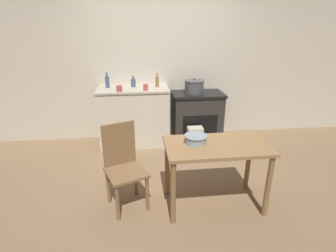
{
  "coord_description": "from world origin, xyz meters",
  "views": [
    {
      "loc": [
        -0.38,
        -2.92,
        1.9
      ],
      "look_at": [
        0.0,
        0.36,
        0.62
      ],
      "focal_mm": 28.0,
      "sensor_mm": 36.0,
      "label": 1
    }
  ],
  "objects_px": {
    "bottle_left": "(107,82)",
    "cup_center_left": "(146,87)",
    "bottle_far_left": "(157,82)",
    "chair": "(123,164)",
    "bottle_mid_left": "(133,83)",
    "mixing_bowl_large": "(196,139)",
    "flour_sack": "(195,139)",
    "work_table": "(216,155)",
    "cup_center": "(119,89)",
    "stove": "(197,116)",
    "stock_pot": "(194,87)"
  },
  "relations": [
    {
      "from": "stock_pot",
      "to": "bottle_left",
      "type": "relative_size",
      "value": 1.34
    },
    {
      "from": "bottle_far_left",
      "to": "cup_center_left",
      "type": "relative_size",
      "value": 2.31
    },
    {
      "from": "bottle_far_left",
      "to": "cup_center_left",
      "type": "height_order",
      "value": "bottle_far_left"
    },
    {
      "from": "stock_pot",
      "to": "cup_center",
      "type": "bearing_deg",
      "value": -169.24
    },
    {
      "from": "bottle_left",
      "to": "chair",
      "type": "bearing_deg",
      "value": -80.33
    },
    {
      "from": "bottle_far_left",
      "to": "bottle_left",
      "type": "bearing_deg",
      "value": 175.89
    },
    {
      "from": "chair",
      "to": "work_table",
      "type": "bearing_deg",
      "value": -29.47
    },
    {
      "from": "bottle_left",
      "to": "mixing_bowl_large",
      "type": "bearing_deg",
      "value": -59.5
    },
    {
      "from": "flour_sack",
      "to": "bottle_mid_left",
      "type": "height_order",
      "value": "bottle_mid_left"
    },
    {
      "from": "stove",
      "to": "chair",
      "type": "height_order",
      "value": "chair"
    },
    {
      "from": "bottle_mid_left",
      "to": "chair",
      "type": "bearing_deg",
      "value": -93.92
    },
    {
      "from": "bottle_left",
      "to": "stock_pot",
      "type": "bearing_deg",
      "value": -2.82
    },
    {
      "from": "flour_sack",
      "to": "mixing_bowl_large",
      "type": "height_order",
      "value": "mixing_bowl_large"
    },
    {
      "from": "stock_pot",
      "to": "cup_center_left",
      "type": "xyz_separation_m",
      "value": [
        -0.81,
        -0.2,
        0.06
      ]
    },
    {
      "from": "mixing_bowl_large",
      "to": "bottle_mid_left",
      "type": "relative_size",
      "value": 1.37
    },
    {
      "from": "chair",
      "to": "cup_center_left",
      "type": "relative_size",
      "value": 9.77
    },
    {
      "from": "work_table",
      "to": "cup_center",
      "type": "bearing_deg",
      "value": 124.34
    },
    {
      "from": "stove",
      "to": "work_table",
      "type": "bearing_deg",
      "value": -96.42
    },
    {
      "from": "flour_sack",
      "to": "cup_center",
      "type": "xyz_separation_m",
      "value": [
        -1.16,
        0.18,
        0.81
      ]
    },
    {
      "from": "flour_sack",
      "to": "cup_center_left",
      "type": "bearing_deg",
      "value": 164.13
    },
    {
      "from": "cup_center",
      "to": "flour_sack",
      "type": "bearing_deg",
      "value": -9.06
    },
    {
      "from": "flour_sack",
      "to": "mixing_bowl_large",
      "type": "relative_size",
      "value": 1.6
    },
    {
      "from": "flour_sack",
      "to": "cup_center_left",
      "type": "relative_size",
      "value": 4.03
    },
    {
      "from": "flour_sack",
      "to": "cup_center",
      "type": "height_order",
      "value": "cup_center"
    },
    {
      "from": "stock_pot",
      "to": "mixing_bowl_large",
      "type": "relative_size",
      "value": 1.35
    },
    {
      "from": "mixing_bowl_large",
      "to": "bottle_far_left",
      "type": "distance_m",
      "value": 1.79
    },
    {
      "from": "chair",
      "to": "bottle_mid_left",
      "type": "bearing_deg",
      "value": 64.68
    },
    {
      "from": "work_table",
      "to": "cup_center",
      "type": "xyz_separation_m",
      "value": [
        -1.07,
        1.57,
        0.38
      ]
    },
    {
      "from": "bottle_far_left",
      "to": "cup_center_left",
      "type": "distance_m",
      "value": 0.29
    },
    {
      "from": "work_table",
      "to": "flour_sack",
      "type": "bearing_deg",
      "value": 86.47
    },
    {
      "from": "work_table",
      "to": "bottle_left",
      "type": "relative_size",
      "value": 4.44
    },
    {
      "from": "work_table",
      "to": "bottle_mid_left",
      "type": "distance_m",
      "value": 2.1
    },
    {
      "from": "bottle_left",
      "to": "bottle_mid_left",
      "type": "bearing_deg",
      "value": 0.33
    },
    {
      "from": "flour_sack",
      "to": "bottle_mid_left",
      "type": "xyz_separation_m",
      "value": [
        -0.95,
        0.49,
        0.83
      ]
    },
    {
      "from": "work_table",
      "to": "stove",
      "type": "bearing_deg",
      "value": 83.58
    },
    {
      "from": "bottle_left",
      "to": "cup_center_left",
      "type": "bearing_deg",
      "value": -23.92
    },
    {
      "from": "mixing_bowl_large",
      "to": "bottle_far_left",
      "type": "xyz_separation_m",
      "value": [
        -0.27,
        1.75,
        0.25
      ]
    },
    {
      "from": "stove",
      "to": "mixing_bowl_large",
      "type": "bearing_deg",
      "value": -103.32
    },
    {
      "from": "stove",
      "to": "cup_center_left",
      "type": "height_order",
      "value": "cup_center_left"
    },
    {
      "from": "bottle_far_left",
      "to": "bottle_mid_left",
      "type": "distance_m",
      "value": 0.39
    },
    {
      "from": "mixing_bowl_large",
      "to": "cup_center",
      "type": "relative_size",
      "value": 2.62
    },
    {
      "from": "work_table",
      "to": "cup_center_left",
      "type": "xyz_separation_m",
      "value": [
        -0.67,
        1.6,
        0.38
      ]
    },
    {
      "from": "work_table",
      "to": "cup_center_left",
      "type": "height_order",
      "value": "cup_center_left"
    },
    {
      "from": "stove",
      "to": "stock_pot",
      "type": "height_order",
      "value": "stock_pot"
    },
    {
      "from": "chair",
      "to": "mixing_bowl_large",
      "type": "height_order",
      "value": "chair"
    },
    {
      "from": "chair",
      "to": "cup_center_left",
      "type": "bearing_deg",
      "value": 56.67
    },
    {
      "from": "work_table",
      "to": "bottle_far_left",
      "type": "relative_size",
      "value": 4.88
    },
    {
      "from": "chair",
      "to": "cup_center",
      "type": "height_order",
      "value": "cup_center"
    },
    {
      "from": "mixing_bowl_large",
      "to": "cup_center",
      "type": "distance_m",
      "value": 1.75
    },
    {
      "from": "bottle_far_left",
      "to": "mixing_bowl_large",
      "type": "bearing_deg",
      "value": -81.35
    }
  ]
}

